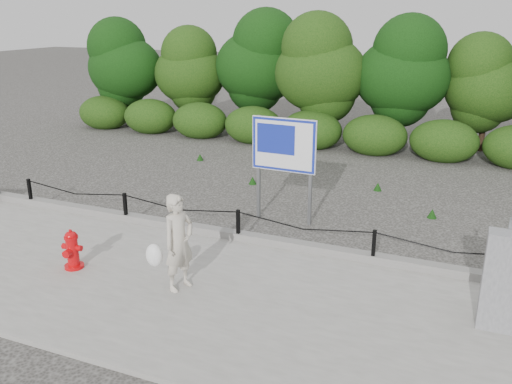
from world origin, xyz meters
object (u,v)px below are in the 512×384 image
at_px(utility_cabinet, 503,281).
at_px(advertising_sign, 284,149).
at_px(fire_hydrant, 72,250).
at_px(pedestrian, 177,243).

bearing_deg(utility_cabinet, advertising_sign, 145.45).
distance_m(fire_hydrant, utility_cabinet, 6.53).
bearing_deg(advertising_sign, fire_hydrant, -122.15).
height_order(fire_hydrant, utility_cabinet, utility_cabinet).
bearing_deg(fire_hydrant, utility_cabinet, 0.80).
height_order(pedestrian, advertising_sign, advertising_sign).
relative_size(fire_hydrant, utility_cabinet, 0.45).
relative_size(fire_hydrant, pedestrian, 0.45).
height_order(utility_cabinet, advertising_sign, advertising_sign).
xyz_separation_m(fire_hydrant, pedestrian, (1.96, 0.08, 0.42)).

